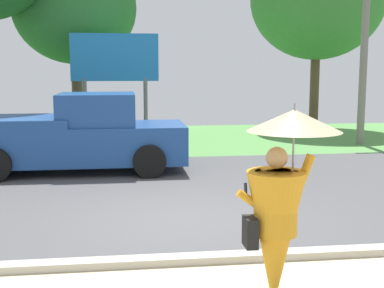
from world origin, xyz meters
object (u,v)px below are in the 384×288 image
monk_pedestrian (279,208)px  roadside_billboard (115,66)px  pickup_truck (78,135)px  tree_right_mid (75,8)px  utility_pole (364,46)px

monk_pedestrian → roadside_billboard: bearing=100.7°
pickup_truck → roadside_billboard: roadside_billboard is taller
pickup_truck → roadside_billboard: (0.87, 3.10, 1.68)m
monk_pedestrian → tree_right_mid: (-3.11, 13.05, 3.38)m
monk_pedestrian → tree_right_mid: tree_right_mid is taller
roadside_billboard → monk_pedestrian: bearing=-80.6°
monk_pedestrian → roadside_billboard: 11.06m
pickup_truck → tree_right_mid: size_ratio=0.82×
pickup_truck → utility_pole: size_ratio=0.86×
utility_pole → roadside_billboard: 7.98m
utility_pole → tree_right_mid: size_ratio=0.96×
utility_pole → roadside_billboard: bearing=-177.8°
utility_pole → roadside_billboard: size_ratio=1.73×
roadside_billboard → tree_right_mid: size_ratio=0.55×
monk_pedestrian → roadside_billboard: size_ratio=0.61×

